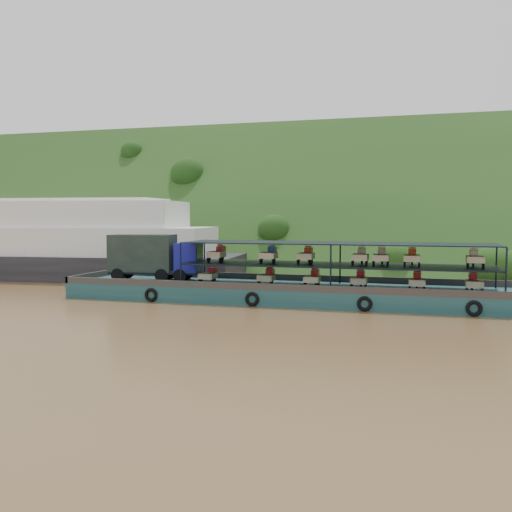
# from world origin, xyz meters

# --- Properties ---
(ground) EXTENTS (160.00, 160.00, 0.00)m
(ground) POSITION_xyz_m (0.00, 0.00, 0.00)
(ground) COLOR brown
(ground) RESTS_ON ground
(hillside) EXTENTS (140.00, 39.60, 39.60)m
(hillside) POSITION_xyz_m (0.00, 36.00, 0.00)
(hillside) COLOR #1B3A15
(hillside) RESTS_ON ground
(cargo_barge) EXTENTS (35.00, 7.18, 5.00)m
(cargo_barge) POSITION_xyz_m (0.21, 0.05, 1.26)
(cargo_barge) COLOR #134145
(cargo_barge) RESTS_ON ground
(passenger_ferry) EXTENTS (42.08, 14.37, 8.35)m
(passenger_ferry) POSITION_xyz_m (-27.17, 10.16, 3.62)
(passenger_ferry) COLOR black
(passenger_ferry) RESTS_ON ground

